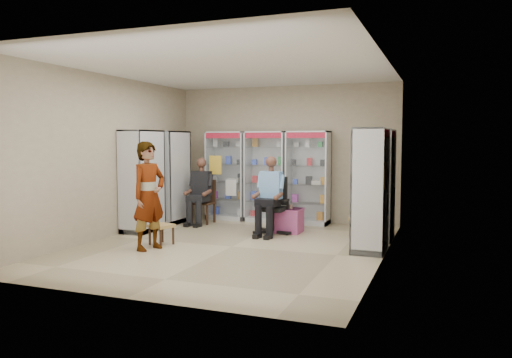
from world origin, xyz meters
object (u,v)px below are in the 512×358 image
at_px(cabinet_back_mid, 267,177).
at_px(woven_stool_b, 162,234).
at_px(standing_man, 149,196).
at_px(pink_trunk, 289,220).
at_px(wooden_chair, 203,202).
at_px(woven_stool_a, 360,227).
at_px(cabinet_right_near, 370,190).
at_px(cabinet_back_right, 308,178).
at_px(cabinet_right_far, 379,184).
at_px(cabinet_back_left, 227,176).
at_px(office_chair, 272,206).
at_px(seated_shopkeeper, 271,198).
at_px(cabinet_left_far, 171,177).
at_px(cabinet_left_near, 142,181).

relative_size(cabinet_back_mid, woven_stool_b, 5.66).
height_order(cabinet_back_mid, standing_man, cabinet_back_mid).
height_order(pink_trunk, woven_stool_b, pink_trunk).
height_order(wooden_chair, woven_stool_a, wooden_chair).
height_order(cabinet_right_near, wooden_chair, cabinet_right_near).
height_order(cabinet_back_right, cabinet_right_far, same).
distance_m(cabinet_back_left, office_chair, 2.15).
bearing_deg(woven_stool_a, woven_stool_b, -148.97).
relative_size(cabinet_right_far, seated_shopkeeper, 1.42).
height_order(cabinet_back_right, wooden_chair, cabinet_back_right).
bearing_deg(cabinet_back_mid, cabinet_back_right, 0.00).
distance_m(cabinet_back_mid, wooden_chair, 1.50).
bearing_deg(cabinet_right_far, cabinet_back_left, 72.25).
distance_m(pink_trunk, woven_stool_a, 1.38).
xyz_separation_m(office_chair, woven_stool_b, (-1.47, -1.60, -0.38)).
xyz_separation_m(cabinet_right_near, cabinet_left_far, (-4.46, 1.30, 0.00)).
distance_m(cabinet_back_left, woven_stool_a, 3.49).
height_order(wooden_chair, standing_man, standing_man).
bearing_deg(cabinet_right_near, pink_trunk, 57.09).
xyz_separation_m(cabinet_right_far, wooden_chair, (-3.78, 0.40, -0.53)).
bearing_deg(cabinet_back_mid, cabinet_right_near, -40.84).
xyz_separation_m(office_chair, pink_trunk, (0.25, 0.28, -0.32)).
relative_size(cabinet_back_mid, cabinet_right_near, 1.00).
bearing_deg(cabinet_back_right, cabinet_right_near, -53.84).
height_order(cabinet_back_left, seated_shopkeeper, cabinet_back_left).
height_order(cabinet_back_right, cabinet_right_near, same).
xyz_separation_m(cabinet_back_mid, wooden_chair, (-1.20, -0.73, -0.53)).
relative_size(cabinet_back_left, cabinet_left_far, 1.00).
height_order(cabinet_right_near, woven_stool_a, cabinet_right_near).
distance_m(cabinet_back_mid, cabinet_left_near, 2.77).
xyz_separation_m(cabinet_right_far, cabinet_left_far, (-4.46, 0.20, 0.00)).
xyz_separation_m(cabinet_back_right, pink_trunk, (-0.08, -1.12, -0.76)).
bearing_deg(cabinet_left_far, office_chair, 79.25).
relative_size(pink_trunk, woven_stool_b, 1.38).
xyz_separation_m(cabinet_left_far, standing_man, (1.05, -2.48, -0.11)).
bearing_deg(cabinet_back_left, wooden_chair, -108.90).
distance_m(seated_shopkeeper, woven_stool_a, 1.74).
xyz_separation_m(cabinet_back_left, cabinet_left_near, (-0.93, -2.03, 0.00)).
xyz_separation_m(cabinet_back_mid, woven_stool_b, (-0.85, -3.01, -0.82)).
relative_size(seated_shopkeeper, woven_stool_a, 3.61).
height_order(pink_trunk, standing_man, standing_man).
distance_m(cabinet_back_right, cabinet_left_near, 3.48).
xyz_separation_m(cabinet_left_far, office_chair, (2.50, -0.47, -0.45)).
bearing_deg(cabinet_back_left, cabinet_back_right, 0.00).
relative_size(cabinet_back_right, seated_shopkeeper, 1.42).
bearing_deg(cabinet_right_near, woven_stool_a, 16.87).
relative_size(cabinet_right_far, wooden_chair, 2.13).
bearing_deg(seated_shopkeeper, office_chair, 92.38).
relative_size(cabinet_back_mid, cabinet_left_far, 1.00).
height_order(cabinet_right_far, pink_trunk, cabinet_right_far).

